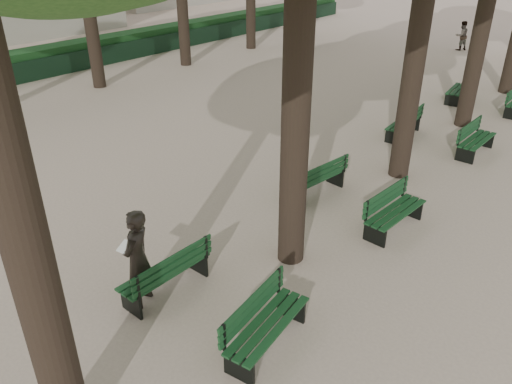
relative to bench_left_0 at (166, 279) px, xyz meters
The scene contains 13 objects.
ground 0.84m from the bench_left_0, 117.65° to the right, with size 120.00×120.00×0.00m, color #BEA690.
bench_left_0 is the anchor object (origin of this frame).
bench_left_1 4.92m from the bench_left_0, 90.00° to the left, with size 0.81×1.86×0.92m.
bench_left_2 10.02m from the bench_left_0, 90.00° to the left, with size 0.67×1.83×0.92m.
bench_left_3 14.89m from the bench_left_0, 90.00° to the left, with size 0.76×1.85×0.92m.
bench_right_0 2.27m from the bench_left_0, ahead, with size 0.77×1.85×0.92m.
bench_right_1 5.14m from the bench_left_0, 63.83° to the left, with size 0.71×1.84×0.92m.
bench_right_2 10.27m from the bench_left_0, 77.25° to the left, with size 0.63×1.82×0.92m.
man_with_map 0.82m from the bench_left_0, 102.97° to the right, with size 0.75×0.83×1.86m.
pedestrian_e 21.98m from the bench_left_0, 118.59° to the left, with size 1.43×0.31×1.54m, color #262628.
pedestrian_a 24.40m from the bench_left_0, 97.42° to the left, with size 0.74×0.31×1.53m, color #262628.
fence 18.50m from the bench_left_0, 146.17° to the left, with size 0.08×42.00×0.90m, color black.
hedge 19.09m from the bench_left_0, 147.34° to the left, with size 1.20×42.00×1.20m, color #153D1A.
Camera 1 is at (6.22, -3.89, 5.89)m, focal length 35.00 mm.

